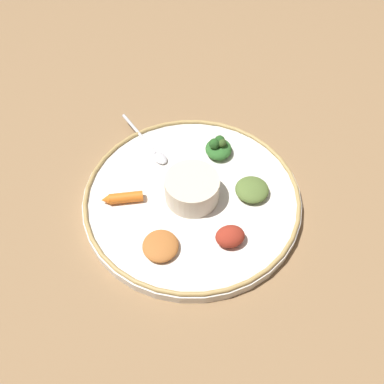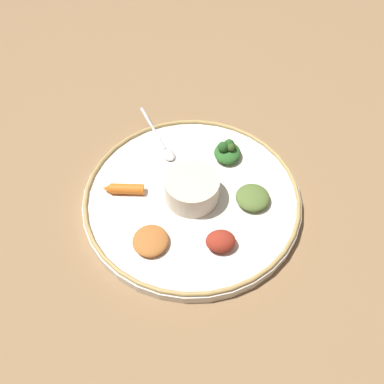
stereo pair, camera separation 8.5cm
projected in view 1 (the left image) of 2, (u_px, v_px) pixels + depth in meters
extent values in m
plane|color=olive|center=(192.00, 203.00, 0.88)|extent=(2.40, 2.40, 0.00)
cylinder|color=white|center=(192.00, 200.00, 0.87)|extent=(0.41, 0.41, 0.02)
torus|color=tan|center=(192.00, 196.00, 0.86)|extent=(0.40, 0.40, 0.01)
cylinder|color=beige|center=(192.00, 189.00, 0.84)|extent=(0.10, 0.10, 0.05)
cylinder|color=maroon|center=(192.00, 181.00, 0.83)|extent=(0.09, 0.09, 0.01)
ellipsoid|color=silver|center=(160.00, 158.00, 0.91)|extent=(0.04, 0.04, 0.01)
cylinder|color=silver|center=(139.00, 134.00, 0.96)|extent=(0.09, 0.11, 0.01)
ellipsoid|color=#2D6628|center=(219.00, 149.00, 0.92)|extent=(0.07, 0.07, 0.03)
sphere|color=#23511E|center=(214.00, 144.00, 0.90)|extent=(0.02, 0.02, 0.02)
sphere|color=#385623|center=(222.00, 143.00, 0.90)|extent=(0.02, 0.02, 0.02)
sphere|color=#23511E|center=(220.00, 141.00, 0.91)|extent=(0.02, 0.02, 0.02)
cylinder|color=orange|center=(126.00, 198.00, 0.85)|extent=(0.04, 0.06, 0.02)
cone|color=orange|center=(105.00, 200.00, 0.85)|extent=(0.02, 0.02, 0.02)
ellipsoid|color=maroon|center=(230.00, 236.00, 0.79)|extent=(0.06, 0.07, 0.03)
ellipsoid|color=#567033|center=(252.00, 190.00, 0.86)|extent=(0.07, 0.07, 0.02)
ellipsoid|color=#B2662D|center=(161.00, 246.00, 0.79)|extent=(0.08, 0.08, 0.02)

